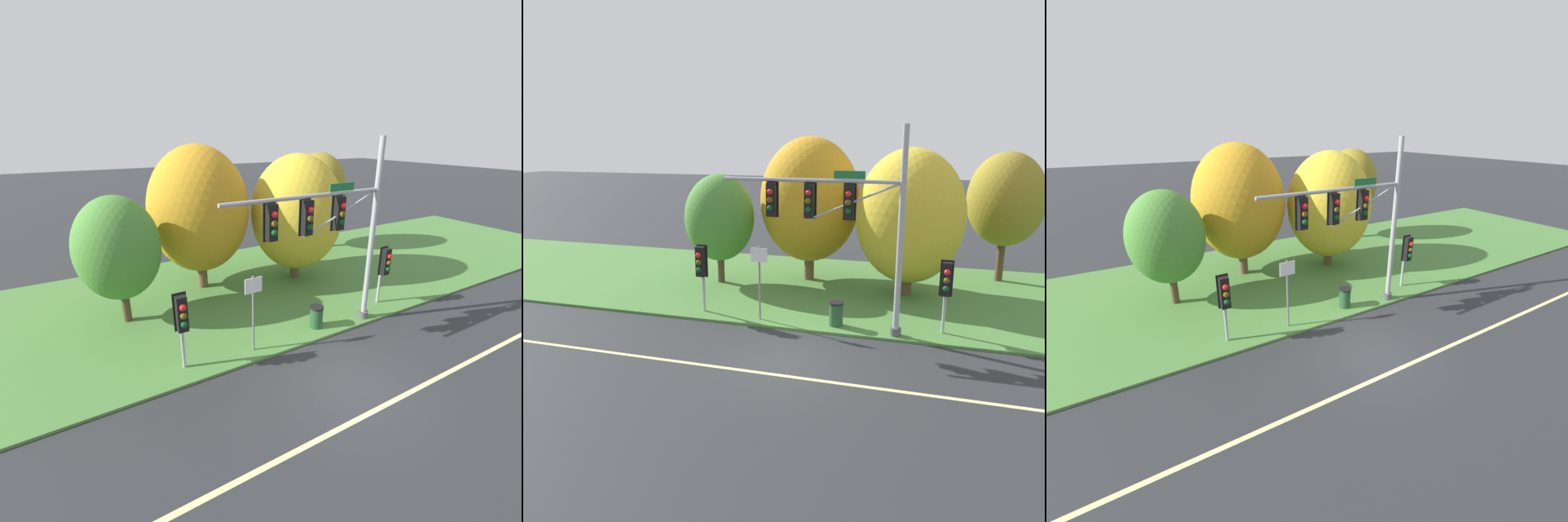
{
  "view_description": "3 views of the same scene",
  "coord_description": "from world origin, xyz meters",
  "views": [
    {
      "loc": [
        -7.21,
        -6.53,
        7.62
      ],
      "look_at": [
        -1.13,
        4.11,
        3.12
      ],
      "focal_mm": 24.0,
      "sensor_mm": 36.0,
      "label": 1
    },
    {
      "loc": [
        4.35,
        -14.88,
        7.06
      ],
      "look_at": [
        -1.1,
        3.43,
        2.45
      ],
      "focal_mm": 35.0,
      "sensor_mm": 36.0,
      "label": 2
    },
    {
      "loc": [
        -7.72,
        -8.17,
        7.93
      ],
      "look_at": [
        -0.82,
        3.56,
        2.64
      ],
      "focal_mm": 24.0,
      "sensor_mm": 36.0,
      "label": 3
    }
  ],
  "objects": [
    {
      "name": "traffic_signal_mast",
      "position": [
        1.29,
        2.88,
        4.43
      ],
      "size": [
        6.75,
        0.49,
        7.44
      ],
      "color": "#9EA0A5",
      "rests_on": "grass_verge"
    },
    {
      "name": "grass_verge",
      "position": [
        0.0,
        8.25,
        0.05
      ],
      "size": [
        48.0,
        11.5,
        0.1
      ],
      "primitive_type": "cube",
      "color": "#477A38",
      "rests_on": "ground"
    },
    {
      "name": "tree_mid_verge",
      "position": [
        7.67,
        11.87,
        4.18
      ],
      "size": [
        3.67,
        3.67,
        6.39
      ],
      "color": "#4C3823",
      "rests_on": "grass_verge"
    },
    {
      "name": "lane_stripe",
      "position": [
        0.0,
        -1.2,
        0.0
      ],
      "size": [
        36.0,
        0.16,
        0.01
      ],
      "primitive_type": "cube",
      "color": "beige",
      "rests_on": "ground"
    },
    {
      "name": "pedestrian_signal_near_kerb",
      "position": [
        -4.54,
        3.22,
        2.1
      ],
      "size": [
        0.46,
        0.55,
        2.82
      ],
      "color": "#9EA0A5",
      "rests_on": "grass_verge"
    },
    {
      "name": "ground_plane",
      "position": [
        0.0,
        0.0,
        0.0
      ],
      "size": [
        160.0,
        160.0,
        0.0
      ],
      "primitive_type": "plane",
      "color": "#282B2D"
    },
    {
      "name": "tree_left_of_mast",
      "position": [
        -1.56,
        9.44,
        4.13
      ],
      "size": [
        4.88,
        4.88,
        7.09
      ],
      "color": "brown",
      "rests_on": "grass_verge"
    },
    {
      "name": "pedestrian_signal_further_along",
      "position": [
        4.93,
        3.45,
        2.06
      ],
      "size": [
        0.46,
        0.55,
        2.77
      ],
      "color": "#9EA0A5",
      "rests_on": "grass_verge"
    },
    {
      "name": "route_sign_post",
      "position": [
        -2.0,
        3.11,
        1.99
      ],
      "size": [
        0.66,
        0.08,
        2.94
      ],
      "color": "slate",
      "rests_on": "grass_verge"
    },
    {
      "name": "trash_bin",
      "position": [
        1.02,
        3.27,
        0.57
      ],
      "size": [
        0.56,
        0.56,
        0.93
      ],
      "color": "#234C28",
      "rests_on": "grass_verge"
    },
    {
      "name": "tree_behind_signpost",
      "position": [
        3.34,
        8.16,
        3.7
      ],
      "size": [
        4.8,
        4.8,
        6.61
      ],
      "color": "brown",
      "rests_on": "grass_verge"
    },
    {
      "name": "tree_nearest_road",
      "position": [
        -5.63,
        7.67,
        3.32
      ],
      "size": [
        3.37,
        3.37,
        5.33
      ],
      "color": "#4C3823",
      "rests_on": "grass_verge"
    }
  ]
}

